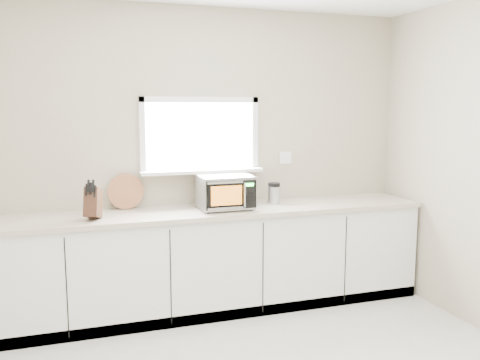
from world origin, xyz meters
name	(u,v)px	position (x,y,z in m)	size (l,w,h in m)	color
back_wall	(200,156)	(0.00, 2.00, 1.36)	(4.00, 0.17, 2.70)	#AFA28B
cabinets	(209,262)	(0.00, 1.70, 0.44)	(3.92, 0.60, 0.88)	white
countertop	(209,212)	(0.00, 1.69, 0.90)	(3.92, 0.64, 0.04)	beige
microwave	(226,192)	(0.15, 1.67, 1.07)	(0.46, 0.39, 0.30)	black
knife_block	(93,202)	(-0.97, 1.59, 1.06)	(0.17, 0.25, 0.33)	#3F2616
cutting_board	(126,191)	(-0.69, 1.94, 1.08)	(0.31, 0.31, 0.02)	#A46C3F
coffee_grinder	(274,193)	(0.64, 1.77, 1.02)	(0.12, 0.12, 0.20)	#B3B6BB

